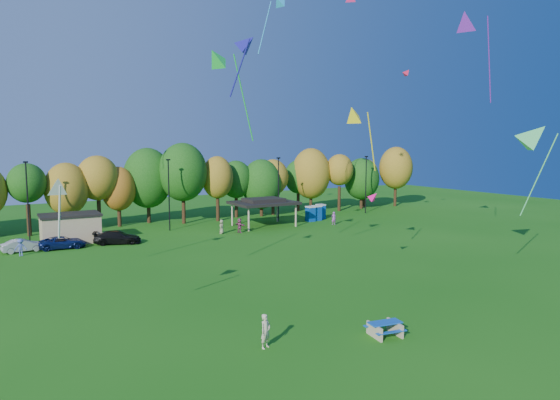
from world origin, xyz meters
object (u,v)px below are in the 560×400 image
porta_potties (316,213)px  kite_flyer (266,331)px  picnic_table (385,328)px  car_c (63,242)px  car_d (117,237)px  car_b (23,246)px

porta_potties → kite_flyer: porta_potties is taller
picnic_table → kite_flyer: kite_flyer is taller
picnic_table → car_c: 37.64m
car_d → picnic_table: bearing=-149.2°
kite_flyer → car_c: size_ratio=0.40×
kite_flyer → car_c: 33.96m
porta_potties → kite_flyer: 45.82m
car_b → car_d: 9.28m
car_b → car_c: (3.72, -0.30, -0.01)m
kite_flyer → car_b: kite_flyer is taller
kite_flyer → car_b: 35.12m
kite_flyer → car_d: size_ratio=0.37×
car_b → car_d: size_ratio=0.79×
kite_flyer → car_c: kite_flyer is taller
porta_potties → picnic_table: porta_potties is taller
car_d → car_c: bearing=105.1°
picnic_table → car_b: bearing=123.7°
car_c → car_b: bearing=88.8°
porta_potties → kite_flyer: (-27.97, -36.30, -0.16)m
porta_potties → car_b: size_ratio=0.94×
porta_potties → car_d: bearing=-173.5°
porta_potties → picnic_table: 43.76m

